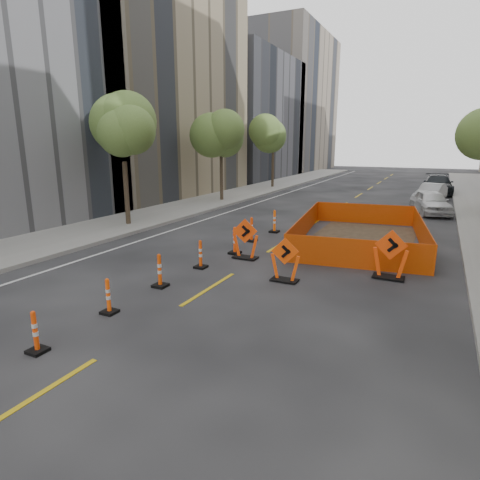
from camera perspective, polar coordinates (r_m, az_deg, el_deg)
The scene contains 22 objects.
ground_plane at distance 9.16m, azimuth -17.64°, elevation -14.52°, with size 140.00×140.00×0.00m, color black.
sidewalk_left at distance 23.43m, azimuth -13.42°, elevation 3.12°, with size 4.00×90.00×0.15m, color gray.
bld_left_c at distance 36.03m, azimuth -15.77°, elevation 27.33°, with size 12.00×18.00×26.00m, color tan.
bld_left_d at distance 50.41m, azimuth -0.64°, elevation 16.86°, with size 12.00×16.00×14.00m, color #4C4C51.
bld_left_e at distance 65.64m, azimuth 6.22°, elevation 18.68°, with size 12.00×20.00×20.00m, color gray.
tree_l_b at distance 21.16m, azimuth -16.35°, elevation 13.97°, with size 2.80×2.80×5.95m.
tree_l_c at distance 29.34m, azimuth -2.71°, elevation 14.27°, with size 2.80×2.80×5.95m.
tree_l_d at distance 38.40m, azimuth 4.76°, elevation 14.11°, with size 2.80×2.80×5.95m.
channelizer_2 at distance 9.40m, azimuth -27.11°, elevation -11.55°, with size 0.36×0.36×0.92m, color #DA3D09, non-canonical shape.
channelizer_3 at distance 10.72m, azimuth -18.23°, elevation -7.57°, with size 0.37×0.37×0.94m, color #EB4A09, non-canonical shape.
channelizer_4 at distance 12.22m, azimuth -11.36°, elevation -4.27°, with size 0.41×0.41×1.03m, color #D64209, non-canonical shape.
channelizer_5 at distance 13.85m, azimuth -5.64°, elevation -2.01°, with size 0.39×0.39×0.99m, color #DC4009, non-canonical shape.
channelizer_6 at distance 15.52m, azimuth -0.75°, elevation -0.05°, with size 0.43×0.43×1.08m, color #EA4009, non-canonical shape.
channelizer_7 at distance 17.50m, azimuth 1.65°, elevation 1.53°, with size 0.43×0.43×1.08m, color #F5430A, non-canonical shape.
channelizer_8 at distance 19.34m, azimuth 4.92°, elevation 2.68°, with size 0.43×0.43×1.09m, color #FF5C0A, non-canonical shape.
chevron_sign_left at distance 14.83m, azimuth 0.77°, elevation 0.18°, with size 1.01×0.61×1.52m, color #EC4109, non-canonical shape.
chevron_sign_center at distance 12.49m, azimuth 6.43°, elevation -2.80°, with size 0.93×0.56×1.40m, color #F4490A, non-canonical shape.
chevron_sign_right at distance 13.49m, azimuth 20.61°, elevation -1.93°, with size 1.07×0.64×1.60m, color #FA430A, non-canonical shape.
safety_fence at distance 18.33m, azimuth 16.76°, elevation 1.46°, with size 4.95×8.42×1.05m, color #FB570D, non-canonical shape.
parked_car_near at distance 26.97m, azimuth 25.49°, elevation 4.89°, with size 1.69×4.20×1.43m, color white.
parked_car_mid at distance 32.61m, azimuth 25.56°, elevation 6.10°, with size 1.40×4.02×1.33m, color #ACAEB2.
parked_car_far at distance 37.91m, azimuth 26.30°, elevation 7.10°, with size 2.22×5.45×1.58m, color black.
Camera 1 is at (5.81, -5.68, 4.23)m, focal length 30.00 mm.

